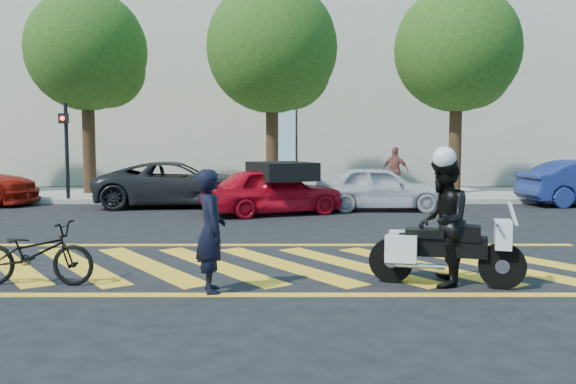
{
  "coord_description": "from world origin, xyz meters",
  "views": [
    {
      "loc": [
        0.54,
        -9.66,
        2.0
      ],
      "look_at": [
        0.55,
        1.61,
        1.05
      ],
      "focal_mm": 38.0,
      "sensor_mm": 36.0,
      "label": 1
    }
  ],
  "objects_px": {
    "officer_bike": "(211,231)",
    "police_motorcycle": "(443,249)",
    "officer_moto": "(443,222)",
    "bicycle": "(34,253)",
    "red_convertible": "(273,191)",
    "parked_mid_right": "(379,188)",
    "parked_mid_left": "(177,184)"
  },
  "relations": [
    {
      "from": "parked_mid_right",
      "to": "red_convertible",
      "type": "bearing_deg",
      "value": 109.92
    },
    {
      "from": "officer_bike",
      "to": "red_convertible",
      "type": "xyz_separation_m",
      "value": [
        0.61,
        8.5,
        -0.17
      ]
    },
    {
      "from": "bicycle",
      "to": "parked_mid_right",
      "type": "distance_m",
      "value": 11.02
    },
    {
      "from": "officer_bike",
      "to": "parked_mid_left",
      "type": "xyz_separation_m",
      "value": [
        -2.34,
        10.54,
        -0.13
      ]
    },
    {
      "from": "police_motorcycle",
      "to": "parked_mid_right",
      "type": "relative_size",
      "value": 0.55
    },
    {
      "from": "officer_bike",
      "to": "bicycle",
      "type": "distance_m",
      "value": 2.57
    },
    {
      "from": "officer_bike",
      "to": "parked_mid_right",
      "type": "xyz_separation_m",
      "value": [
        3.66,
        9.53,
        -0.17
      ]
    },
    {
      "from": "red_convertible",
      "to": "parked_mid_right",
      "type": "bearing_deg",
      "value": -94.6
    },
    {
      "from": "parked_mid_left",
      "to": "officer_bike",
      "type": "bearing_deg",
      "value": -173.45
    },
    {
      "from": "bicycle",
      "to": "officer_moto",
      "type": "distance_m",
      "value": 5.68
    },
    {
      "from": "red_convertible",
      "to": "parked_mid_left",
      "type": "distance_m",
      "value": 3.59
    },
    {
      "from": "officer_moto",
      "to": "parked_mid_right",
      "type": "bearing_deg",
      "value": -167.49
    },
    {
      "from": "parked_mid_left",
      "to": "parked_mid_right",
      "type": "distance_m",
      "value": 6.09
    },
    {
      "from": "bicycle",
      "to": "officer_bike",
      "type": "bearing_deg",
      "value": -96.28
    },
    {
      "from": "police_motorcycle",
      "to": "officer_moto",
      "type": "relative_size",
      "value": 1.17
    },
    {
      "from": "officer_bike",
      "to": "officer_moto",
      "type": "height_order",
      "value": "officer_moto"
    },
    {
      "from": "officer_moto",
      "to": "parked_mid_right",
      "type": "relative_size",
      "value": 0.47
    },
    {
      "from": "officer_bike",
      "to": "police_motorcycle",
      "type": "bearing_deg",
      "value": -97.76
    },
    {
      "from": "bicycle",
      "to": "parked_mid_left",
      "type": "xyz_separation_m",
      "value": [
        0.17,
        10.14,
        0.24
      ]
    },
    {
      "from": "officer_bike",
      "to": "police_motorcycle",
      "type": "xyz_separation_m",
      "value": [
        3.16,
        0.38,
        -0.31
      ]
    },
    {
      "from": "bicycle",
      "to": "officer_moto",
      "type": "height_order",
      "value": "officer_moto"
    },
    {
      "from": "officer_moto",
      "to": "parked_mid_right",
      "type": "distance_m",
      "value": 9.17
    },
    {
      "from": "bicycle",
      "to": "police_motorcycle",
      "type": "relative_size",
      "value": 0.82
    },
    {
      "from": "police_motorcycle",
      "to": "parked_mid_right",
      "type": "distance_m",
      "value": 9.16
    },
    {
      "from": "officer_bike",
      "to": "officer_moto",
      "type": "distance_m",
      "value": 3.17
    },
    {
      "from": "bicycle",
      "to": "red_convertible",
      "type": "height_order",
      "value": "red_convertible"
    },
    {
      "from": "bicycle",
      "to": "police_motorcycle",
      "type": "height_order",
      "value": "police_motorcycle"
    },
    {
      "from": "bicycle",
      "to": "parked_mid_left",
      "type": "distance_m",
      "value": 10.14
    },
    {
      "from": "bicycle",
      "to": "officer_moto",
      "type": "relative_size",
      "value": 0.95
    },
    {
      "from": "officer_bike",
      "to": "parked_mid_right",
      "type": "bearing_deg",
      "value": -35.7
    },
    {
      "from": "officer_bike",
      "to": "police_motorcycle",
      "type": "relative_size",
      "value": 0.79
    },
    {
      "from": "police_motorcycle",
      "to": "bicycle",
      "type": "bearing_deg",
      "value": -164.5
    }
  ]
}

